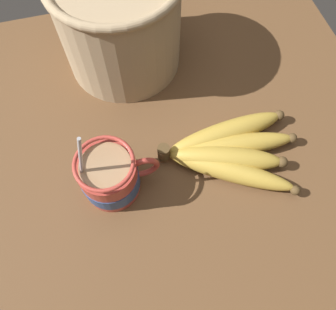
% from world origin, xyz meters
% --- Properties ---
extents(table, '(0.91, 0.91, 0.03)m').
position_xyz_m(table, '(0.00, 0.00, 0.01)').
color(table, brown).
rests_on(table, ground).
extents(coffee_mug, '(0.13, 0.09, 0.17)m').
position_xyz_m(coffee_mug, '(-0.05, 0.03, 0.07)').
color(coffee_mug, '#B23D33').
rests_on(coffee_mug, table).
extents(banana_bunch, '(0.24, 0.17, 0.04)m').
position_xyz_m(banana_bunch, '(0.15, 0.03, 0.05)').
color(banana_bunch, '#4C381E').
rests_on(banana_bunch, table).
extents(woven_basket, '(0.22, 0.22, 0.18)m').
position_xyz_m(woven_basket, '(0.02, 0.29, 0.12)').
color(woven_basket, tan).
rests_on(woven_basket, table).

